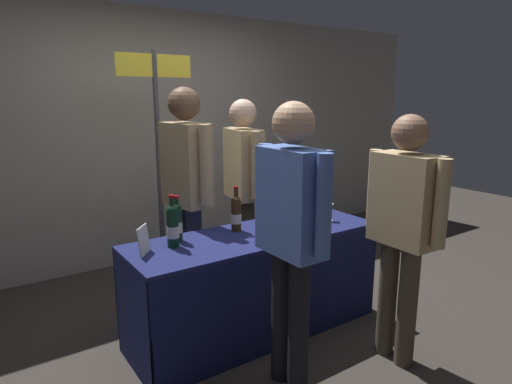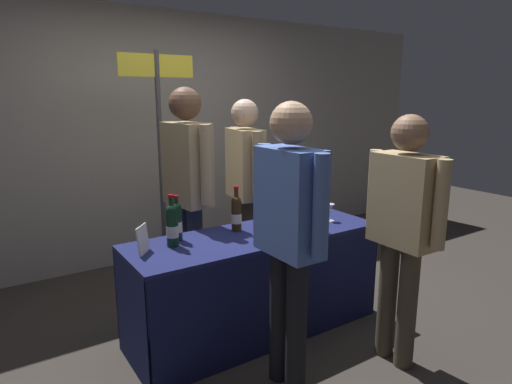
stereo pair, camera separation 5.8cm
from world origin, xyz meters
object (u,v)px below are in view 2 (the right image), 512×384
Objects in this scene: featured_wine_bottle at (236,213)px; booth_signpost at (160,143)px; tasting_table at (256,265)px; wine_glass_near_vendor at (268,224)px; vendor_presenter at (188,180)px; taster_foreground_right at (403,220)px; wine_glass_near_taster at (303,221)px; display_bottle_0 at (276,206)px; wine_glass_mid at (330,208)px; flower_vase at (304,209)px.

featured_wine_bottle is 1.03m from booth_signpost.
tasting_table is 0.34m from wine_glass_near_vendor.
booth_signpost is (-0.02, 0.49, 0.24)m from vendor_presenter.
wine_glass_near_vendor is 1.28m from booth_signpost.
tasting_table is at bearing 35.57° from taster_foreground_right.
booth_signpost reaches higher than taster_foreground_right.
booth_signpost is at bearing 114.17° from wine_glass_near_taster.
vendor_presenter is at bearing 112.82° from featured_wine_bottle.
display_bottle_0 is 0.70m from vendor_presenter.
vendor_presenter is 1.59m from taster_foreground_right.
display_bottle_0 is 0.18× the size of taster_foreground_right.
vendor_presenter is at bearing 31.63° from taster_foreground_right.
vendor_presenter is (-0.91, 0.61, 0.22)m from wine_glass_mid.
wine_glass_near_vendor is at bearing -71.65° from tasting_table.
vendor_presenter reaches higher than wine_glass_near_taster.
wine_glass_mid is at bearing 19.28° from wine_glass_near_taster.
flower_vase is at bearing -58.86° from booth_signpost.
wine_glass_near_vendor is 0.30× the size of flower_vase.
wine_glass_near_vendor is at bearing -171.54° from flower_vase.
display_bottle_0 is 1.15m from booth_signpost.
booth_signpost reaches higher than wine_glass_near_taster.
tasting_table is 1.35m from booth_signpost.
vendor_presenter is (-0.18, 0.42, 0.18)m from featured_wine_bottle.
wine_glass_mid is 0.26m from flower_vase.
featured_wine_bottle is 0.49m from vendor_presenter.
wine_glass_near_vendor is 0.37m from flower_vase.
display_bottle_0 is 0.35m from wine_glass_near_vendor.
wine_glass_mid is 0.39m from wine_glass_near_taster.
taster_foreground_right is (0.28, -0.62, 0.11)m from wine_glass_near_taster.
display_bottle_0 reaches higher than tasting_table.
flower_vase reaches higher than tasting_table.
wine_glass_mid is at bearing -4.10° from tasting_table.
vendor_presenter is (-0.26, 0.56, 0.56)m from tasting_table.
featured_wine_bottle reaches higher than display_bottle_0.
wine_glass_near_vendor is (0.03, -0.10, 0.33)m from tasting_table.
taster_foreground_right is (0.28, -0.94, 0.07)m from display_bottle_0.
taster_foreground_right is (0.64, -0.94, 0.07)m from featured_wine_bottle.
wine_glass_near_taster is 0.69m from taster_foreground_right.
flower_vase reaches higher than wine_glass_near_taster.
featured_wine_bottle is 0.27m from wine_glass_near_vendor.
featured_wine_bottle reaches higher than wine_glass_near_vendor.
tasting_table is at bearing 108.35° from wine_glass_near_vendor.
wine_glass_mid is at bearing -6.38° from taster_foreground_right.
tasting_table is 14.75× the size of wine_glass_near_vendor.
vendor_presenter reaches higher than taster_foreground_right.
flower_vase is 0.77m from taster_foreground_right.
flower_vase is (0.39, -0.05, 0.37)m from tasting_table.
wine_glass_near_taster is at bearing 24.70° from taster_foreground_right.
vendor_presenter is 0.86× the size of booth_signpost.
tasting_table is 0.83m from vendor_presenter.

